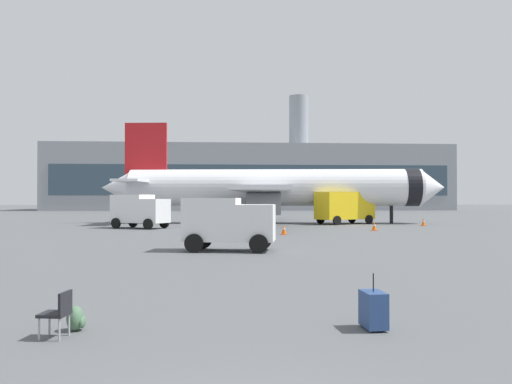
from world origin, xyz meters
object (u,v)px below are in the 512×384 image
safety_cone_mid (194,218)px  airplane_at_gate (272,188)px  safety_cone_outer (284,230)px  traveller_backpack (76,319)px  rolling_suitcase (373,309)px  gate_chair (58,311)px  cargo_van (228,221)px  safety_cone_far (374,226)px  safety_cone_near (423,222)px  fuel_truck (344,206)px  service_truck (140,210)px

safety_cone_mid → airplane_at_gate: bearing=-30.7°
safety_cone_outer → traveller_backpack: bearing=-105.6°
rolling_suitcase → gate_chair: rolling_suitcase is taller
safety_cone_outer → rolling_suitcase: size_ratio=0.64×
cargo_van → traveller_backpack: cargo_van is taller
rolling_suitcase → gate_chair: 6.00m
cargo_van → safety_cone_far: bearing=51.9°
cargo_van → safety_cone_near: bearing=49.5°
fuel_truck → safety_cone_near: (6.63, -3.80, -1.41)m
cargo_van → safety_cone_outer: (4.13, 11.16, -1.10)m
safety_cone_near → traveller_backpack: 42.77m
service_truck → safety_cone_mid: service_truck is taller
fuel_truck → safety_cone_outer: bearing=-118.6°
safety_cone_mid → safety_cone_far: size_ratio=0.89×
service_truck → fuel_truck: bearing=17.4°
cargo_van → traveller_backpack: bearing=-101.9°
safety_cone_near → traveller_backpack: (-21.77, -36.82, -0.13)m
service_truck → safety_cone_near: (25.99, 2.26, -1.24)m
service_truck → cargo_van: 20.90m
airplane_at_gate → gate_chair: size_ratio=41.60×
service_truck → cargo_van: service_truck is taller
cargo_van → rolling_suitcase: cargo_van is taller
cargo_van → safety_cone_mid: bearing=96.0°
safety_cone_mid → rolling_suitcase: 48.39m
cargo_van → gate_chair: size_ratio=5.44×
airplane_at_gate → gate_chair: airplane_at_gate is taller
safety_cone_near → gate_chair: gate_chair is taller
safety_cone_mid → cargo_van: bearing=-84.0°
gate_chair → traveller_backpack: bearing=71.2°
airplane_at_gate → traveller_backpack: 43.64m
rolling_suitcase → traveller_backpack: bearing=177.3°
safety_cone_outer → gate_chair: gate_chair is taller
fuel_truck → safety_cone_near: bearing=-29.8°
safety_cone_outer → fuel_truck: bearing=61.4°
service_truck → safety_cone_near: size_ratio=7.16×
safety_cone_near → safety_cone_outer: safety_cone_near is taller
fuel_truck → airplane_at_gate: bearing=163.2°
airplane_at_gate → safety_cone_outer: bearing=-92.8°
rolling_suitcase → traveller_backpack: rolling_suitcase is taller
safety_cone_outer → gate_chair: (-7.46, -26.68, 0.15)m
gate_chair → service_truck: bearing=96.6°
cargo_van → safety_cone_outer: 11.95m
airplane_at_gate → safety_cone_near: (13.67, -5.93, -3.29)m
airplane_at_gate → traveller_backpack: airplane_at_gate is taller
fuel_truck → safety_cone_far: 10.52m
safety_cone_mid → safety_cone_near: bearing=-26.3°
cargo_van → traveller_backpack: size_ratio=9.74×
fuel_truck → rolling_suitcase: (-9.33, -40.89, -1.38)m
fuel_truck → safety_cone_outer: (-7.86, -14.45, -1.43)m
safety_cone_mid → gate_chair: size_ratio=0.75×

